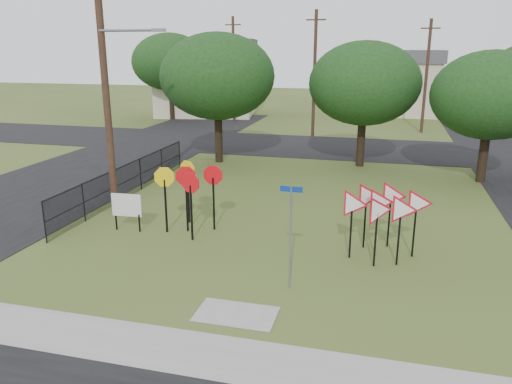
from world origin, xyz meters
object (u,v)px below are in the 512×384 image
at_px(info_board, 127,206).
at_px(stop_sign_cluster, 188,183).
at_px(street_name_sign, 290,230).
at_px(yield_sign_cluster, 383,206).

bearing_deg(info_board, stop_sign_cluster, 14.58).
height_order(street_name_sign, yield_sign_cluster, street_name_sign).
relative_size(stop_sign_cluster, yield_sign_cluster, 0.83).
distance_m(stop_sign_cluster, info_board, 2.41).
height_order(stop_sign_cluster, yield_sign_cluster, stop_sign_cluster).
relative_size(yield_sign_cluster, info_board, 2.09).
distance_m(street_name_sign, info_board, 7.15).
bearing_deg(street_name_sign, yield_sign_cluster, 50.13).
bearing_deg(stop_sign_cluster, yield_sign_cluster, -5.25).
distance_m(street_name_sign, stop_sign_cluster, 5.54).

